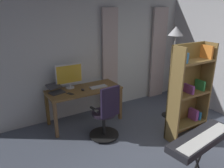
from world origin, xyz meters
TOP-DOWN VIEW (x-y plane):
  - back_room_partition at (0.00, -2.84)m, footprint 4.83×0.10m
  - curtain_left_panel at (-1.82, -2.73)m, footprint 0.45×0.06m
  - curtain_right_panel at (-0.35, -2.73)m, footprint 0.39×0.06m
  - desk at (0.48, -2.37)m, footprint 1.50×0.64m
  - office_chair at (0.41, -1.59)m, footprint 0.56×0.56m
  - computer_monitor at (0.70, -2.57)m, footprint 0.57×0.18m
  - computer_keyboard at (0.19, -2.29)m, footprint 0.36×0.13m
  - laptop at (1.03, -2.47)m, footprint 0.34×0.36m
  - computer_mouse at (0.54, -2.30)m, footprint 0.06×0.10m
  - cell_phone_by_monitor at (0.82, -2.24)m, footprint 0.12×0.16m
  - bookshelf at (-0.93, -0.93)m, footprint 0.80×0.30m
  - piano_keyboard at (-0.09, 0.04)m, footprint 1.12×0.46m
  - floor_lamp at (-1.25, -1.66)m, footprint 0.30×0.30m

SIDE VIEW (x-z plane):
  - office_chair at x=0.41m, z-range -0.05..1.00m
  - desk at x=0.48m, z-range 0.28..1.03m
  - piano_keyboard at x=-0.09m, z-range 0.32..1.10m
  - cell_phone_by_monitor at x=0.82m, z-range 0.75..0.76m
  - computer_keyboard at x=0.19m, z-range 0.75..0.78m
  - computer_mouse at x=0.54m, z-range 0.75..0.79m
  - laptop at x=1.03m, z-range 0.73..0.88m
  - bookshelf at x=-0.93m, z-range 0.01..1.77m
  - computer_monitor at x=0.70m, z-range 0.78..1.29m
  - curtain_left_panel at x=-1.82m, z-range 0.00..2.33m
  - curtain_right_panel at x=-0.35m, z-range 0.00..2.33m
  - back_room_partition at x=0.00m, z-range 0.00..2.54m
  - floor_lamp at x=-1.25m, z-range 0.64..2.62m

